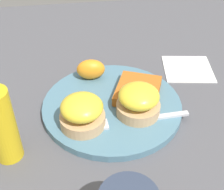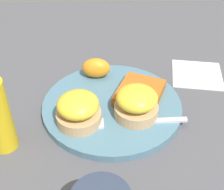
% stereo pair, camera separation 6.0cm
% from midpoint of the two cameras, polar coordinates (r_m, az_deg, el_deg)
% --- Properties ---
extents(ground_plane, '(1.10, 1.10, 0.00)m').
position_cam_midpoint_polar(ground_plane, '(0.62, 2.76, -2.58)').
color(ground_plane, '#4C4C51').
extents(plate, '(0.27, 0.27, 0.01)m').
position_cam_midpoint_polar(plate, '(0.61, 2.78, -2.09)').
color(plate, slate).
rests_on(plate, ground_plane).
extents(sandwich_benedict_left, '(0.08, 0.08, 0.06)m').
position_cam_midpoint_polar(sandwich_benedict_left, '(0.55, -3.10, -2.83)').
color(sandwich_benedict_left, tan).
rests_on(sandwich_benedict_left, plate).
extents(sandwich_benedict_right, '(0.08, 0.08, 0.06)m').
position_cam_midpoint_polar(sandwich_benedict_right, '(0.57, 7.52, -1.61)').
color(sandwich_benedict_right, tan).
rests_on(sandwich_benedict_right, plate).
extents(hashbrown_patty, '(0.12, 0.11, 0.02)m').
position_cam_midpoint_polar(hashbrown_patty, '(0.62, 7.82, 0.30)').
color(hashbrown_patty, '#B55D1D').
rests_on(hashbrown_patty, plate).
extents(orange_wedge, '(0.04, 0.06, 0.04)m').
position_cam_midpoint_polar(orange_wedge, '(0.67, -0.36, 4.87)').
color(orange_wedge, orange).
rests_on(orange_wedge, plate).
extents(fork, '(0.03, 0.19, 0.00)m').
position_cam_midpoint_polar(fork, '(0.57, 5.87, -5.11)').
color(fork, silver).
rests_on(fork, plate).
extents(napkin, '(0.13, 0.13, 0.00)m').
position_cam_midpoint_polar(napkin, '(0.74, 17.54, 3.56)').
color(napkin, white).
rests_on(napkin, ground_plane).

